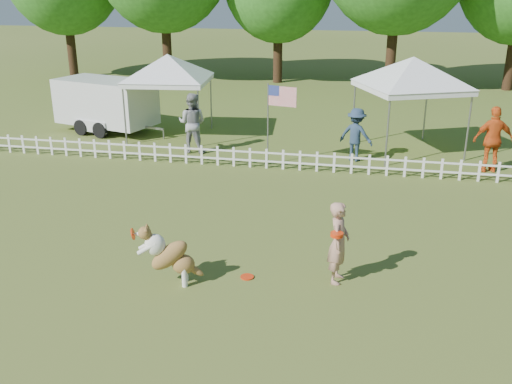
% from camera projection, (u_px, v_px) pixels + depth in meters
% --- Properties ---
extents(ground, '(120.00, 120.00, 0.00)m').
position_uv_depth(ground, '(237.00, 285.00, 10.42)').
color(ground, '#3F551A').
rests_on(ground, ground).
extents(picket_fence, '(22.00, 0.08, 0.60)m').
position_uv_depth(picket_fence, '(291.00, 160.00, 16.76)').
color(picket_fence, white).
rests_on(picket_fence, ground).
extents(handler, '(0.43, 0.61, 1.56)m').
position_uv_depth(handler, '(339.00, 243.00, 10.33)').
color(handler, tan).
rests_on(handler, ground).
extents(dog, '(1.19, 0.64, 1.17)m').
position_uv_depth(dog, '(170.00, 255.00, 10.28)').
color(dog, brown).
rests_on(dog, ground).
extents(frisbee_on_turf, '(0.31, 0.31, 0.02)m').
position_uv_depth(frisbee_on_turf, '(247.00, 277.00, 10.70)').
color(frisbee_on_turf, red).
rests_on(frisbee_on_turf, ground).
extents(canopy_tent_left, '(3.03, 3.03, 2.84)m').
position_uv_depth(canopy_tent_left, '(170.00, 97.00, 20.11)').
color(canopy_tent_left, white).
rests_on(canopy_tent_left, ground).
extents(canopy_tent_right, '(3.82, 3.82, 2.99)m').
position_uv_depth(canopy_tent_right, '(409.00, 106.00, 18.18)').
color(canopy_tent_right, white).
rests_on(canopy_tent_right, ground).
extents(cargo_trailer, '(4.81, 3.11, 1.96)m').
position_uv_depth(cargo_trailer, '(106.00, 105.00, 20.94)').
color(cargo_trailer, silver).
rests_on(cargo_trailer, ground).
extents(flag_pole, '(0.94, 0.32, 2.47)m').
position_uv_depth(flag_pole, '(268.00, 125.00, 16.91)').
color(flag_pole, gray).
rests_on(flag_pole, ground).
extents(spectator_a, '(0.98, 0.79, 1.93)m').
position_uv_depth(spectator_a, '(192.00, 123.00, 18.32)').
color(spectator_a, gray).
rests_on(spectator_a, ground).
extents(spectator_b, '(1.20, 0.93, 1.64)m').
position_uv_depth(spectator_b, '(356.00, 135.00, 17.48)').
color(spectator_b, '#24364D').
rests_on(spectator_b, ground).
extents(spectator_c, '(1.20, 0.67, 1.93)m').
position_uv_depth(spectator_c, '(493.00, 140.00, 16.39)').
color(spectator_c, '#D55219').
rests_on(spectator_c, ground).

